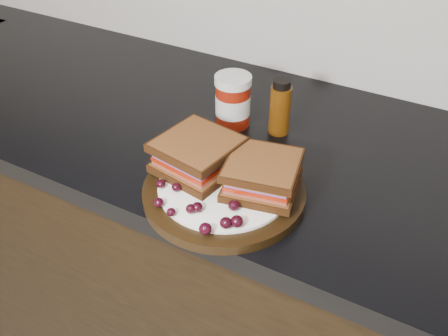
# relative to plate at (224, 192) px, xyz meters

# --- Properties ---
(base_cabinets) EXTENTS (3.96, 0.58, 0.86)m
(base_cabinets) POSITION_rel_plate_xyz_m (-0.17, 0.19, -0.48)
(base_cabinets) COLOR black
(base_cabinets) RESTS_ON ground_plane
(countertop) EXTENTS (3.98, 0.60, 0.04)m
(countertop) POSITION_rel_plate_xyz_m (-0.17, 0.19, -0.03)
(countertop) COLOR black
(countertop) RESTS_ON base_cabinets
(plate) EXTENTS (0.28, 0.28, 0.02)m
(plate) POSITION_rel_plate_xyz_m (0.00, 0.00, 0.00)
(plate) COLOR black
(plate) RESTS_ON countertop
(sandwich_left) EXTENTS (0.15, 0.15, 0.06)m
(sandwich_left) POSITION_rel_plate_xyz_m (-0.06, 0.02, 0.04)
(sandwich_left) COLOR brown
(sandwich_left) RESTS_ON plate
(sandwich_right) EXTENTS (0.14, 0.14, 0.05)m
(sandwich_right) POSITION_rel_plate_xyz_m (0.06, 0.02, 0.04)
(sandwich_right) COLOR brown
(sandwich_right) RESTS_ON plate
(grape_0) EXTENTS (0.02, 0.02, 0.02)m
(grape_0) POSITION_rel_plate_xyz_m (-0.09, -0.06, 0.02)
(grape_0) COLOR black
(grape_0) RESTS_ON plate
(grape_1) EXTENTS (0.02, 0.02, 0.02)m
(grape_1) POSITION_rel_plate_xyz_m (-0.06, -0.05, 0.02)
(grape_1) COLOR black
(grape_1) RESTS_ON plate
(grape_2) EXTENTS (0.02, 0.02, 0.02)m
(grape_2) POSITION_rel_plate_xyz_m (-0.07, -0.10, 0.02)
(grape_2) COLOR black
(grape_2) RESTS_ON plate
(grape_3) EXTENTS (0.01, 0.01, 0.01)m
(grape_3) POSITION_rel_plate_xyz_m (-0.04, -0.11, 0.02)
(grape_3) COLOR black
(grape_3) RESTS_ON plate
(grape_4) EXTENTS (0.02, 0.02, 0.02)m
(grape_4) POSITION_rel_plate_xyz_m (-0.01, -0.09, 0.02)
(grape_4) COLOR black
(grape_4) RESTS_ON plate
(grape_5) EXTENTS (0.02, 0.02, 0.02)m
(grape_5) POSITION_rel_plate_xyz_m (-0.01, -0.08, 0.02)
(grape_5) COLOR black
(grape_5) RESTS_ON plate
(grape_6) EXTENTS (0.02, 0.02, 0.02)m
(grape_6) POSITION_rel_plate_xyz_m (0.03, -0.12, 0.02)
(grape_6) COLOR black
(grape_6) RESTS_ON plate
(grape_7) EXTENTS (0.02, 0.02, 0.02)m
(grape_7) POSITION_rel_plate_xyz_m (0.05, -0.09, 0.02)
(grape_7) COLOR black
(grape_7) RESTS_ON plate
(grape_8) EXTENTS (0.02, 0.02, 0.02)m
(grape_8) POSITION_rel_plate_xyz_m (0.07, -0.08, 0.02)
(grape_8) COLOR black
(grape_8) RESTS_ON plate
(grape_9) EXTENTS (0.02, 0.02, 0.02)m
(grape_9) POSITION_rel_plate_xyz_m (0.04, -0.05, 0.02)
(grape_9) COLOR black
(grape_9) RESTS_ON plate
(grape_10) EXTENTS (0.02, 0.02, 0.02)m
(grape_10) POSITION_rel_plate_xyz_m (0.08, -0.02, 0.02)
(grape_10) COLOR black
(grape_10) RESTS_ON plate
(grape_11) EXTENTS (0.02, 0.02, 0.01)m
(grape_11) POSITION_rel_plate_xyz_m (0.08, -0.02, 0.02)
(grape_11) COLOR black
(grape_11) RESTS_ON plate
(grape_12) EXTENTS (0.02, 0.02, 0.02)m
(grape_12) POSITION_rel_plate_xyz_m (0.08, 0.00, 0.02)
(grape_12) COLOR black
(grape_12) RESTS_ON plate
(grape_13) EXTENTS (0.02, 0.02, 0.02)m
(grape_13) POSITION_rel_plate_xyz_m (0.07, 0.04, 0.02)
(grape_13) COLOR black
(grape_13) RESTS_ON plate
(grape_14) EXTENTS (0.02, 0.02, 0.02)m
(grape_14) POSITION_rel_plate_xyz_m (-0.04, 0.06, 0.02)
(grape_14) COLOR black
(grape_14) RESTS_ON plate
(grape_15) EXTENTS (0.02, 0.02, 0.02)m
(grape_15) POSITION_rel_plate_xyz_m (-0.03, 0.04, 0.02)
(grape_15) COLOR black
(grape_15) RESTS_ON plate
(grape_16) EXTENTS (0.02, 0.02, 0.02)m
(grape_16) POSITION_rel_plate_xyz_m (-0.08, 0.02, 0.02)
(grape_16) COLOR black
(grape_16) RESTS_ON plate
(grape_17) EXTENTS (0.02, 0.02, 0.02)m
(grape_17) POSITION_rel_plate_xyz_m (-0.08, 0.00, 0.02)
(grape_17) COLOR black
(grape_17) RESTS_ON plate
(grape_18) EXTENTS (0.02, 0.02, 0.02)m
(grape_18) POSITION_rel_plate_xyz_m (-0.10, -0.02, 0.02)
(grape_18) COLOR black
(grape_18) RESTS_ON plate
(grape_19) EXTENTS (0.02, 0.02, 0.02)m
(grape_19) POSITION_rel_plate_xyz_m (-0.05, 0.05, 0.02)
(grape_19) COLOR black
(grape_19) RESTS_ON plate
(grape_20) EXTENTS (0.02, 0.02, 0.02)m
(grape_20) POSITION_rel_plate_xyz_m (-0.05, 0.01, 0.02)
(grape_20) COLOR black
(grape_20) RESTS_ON plate
(grape_21) EXTENTS (0.02, 0.02, 0.02)m
(grape_21) POSITION_rel_plate_xyz_m (-0.05, 0.00, 0.02)
(grape_21) COLOR black
(grape_21) RESTS_ON plate
(condiment_jar) EXTENTS (0.10, 0.10, 0.11)m
(condiment_jar) POSITION_rel_plate_xyz_m (-0.10, 0.21, 0.05)
(condiment_jar) COLOR maroon
(condiment_jar) RESTS_ON countertop
(oil_bottle) EXTENTS (0.05, 0.05, 0.12)m
(oil_bottle) POSITION_rel_plate_xyz_m (-0.00, 0.23, 0.05)
(oil_bottle) COLOR #4D2807
(oil_bottle) RESTS_ON countertop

